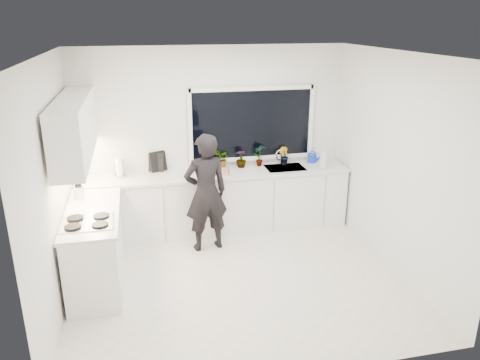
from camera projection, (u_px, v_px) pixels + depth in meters
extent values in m
cube|color=beige|center=(237.00, 279.00, 5.80)|extent=(4.00, 3.50, 0.02)
cube|color=white|center=(212.00, 139.00, 6.97)|extent=(4.00, 0.02, 2.70)
cube|color=white|center=(52.00, 189.00, 4.94)|extent=(0.02, 3.50, 2.70)
cube|color=white|center=(396.00, 164.00, 5.77)|extent=(0.02, 3.50, 2.70)
cube|color=white|center=(237.00, 53.00, 4.90)|extent=(4.00, 3.50, 0.02)
cube|color=black|center=(252.00, 124.00, 7.00)|extent=(1.80, 0.02, 1.00)
cube|color=white|center=(217.00, 203.00, 6.99)|extent=(3.92, 0.58, 0.88)
cube|color=white|center=(96.00, 248.00, 5.63)|extent=(0.58, 1.60, 0.88)
cube|color=silver|center=(216.00, 174.00, 6.83)|extent=(3.94, 0.62, 0.04)
cube|color=silver|center=(92.00, 212.00, 5.48)|extent=(0.62, 1.60, 0.04)
cube|color=white|center=(75.00, 127.00, 5.46)|extent=(0.34, 2.10, 0.70)
cube|color=silver|center=(285.00, 171.00, 7.06)|extent=(0.58, 0.42, 0.14)
cylinder|color=silver|center=(281.00, 157.00, 7.19)|extent=(0.03, 0.03, 0.22)
cube|color=black|center=(87.00, 222.00, 5.14)|extent=(0.56, 0.48, 0.03)
imported|color=black|center=(206.00, 193.00, 6.31)|extent=(0.66, 0.49, 1.64)
cube|color=#B7B7BB|center=(214.00, 172.00, 6.79)|extent=(0.49, 0.39, 0.03)
cube|color=#CC421B|center=(214.00, 171.00, 6.78)|extent=(0.44, 0.34, 0.01)
cylinder|color=#1436C0|center=(312.00, 158.00, 7.27)|extent=(0.16, 0.16, 0.13)
cylinder|color=white|center=(120.00, 168.00, 6.60)|extent=(0.13, 0.13, 0.26)
cube|color=#9F734A|center=(119.00, 169.00, 6.64)|extent=(0.13, 0.10, 0.22)
cylinder|color=silver|center=(79.00, 192.00, 5.82)|extent=(0.16, 0.16, 0.16)
cube|color=black|center=(156.00, 162.00, 6.83)|extent=(0.22, 0.08, 0.28)
cube|color=black|center=(158.00, 161.00, 6.83)|extent=(0.24, 0.12, 0.30)
imported|color=#26662D|center=(221.00, 159.00, 6.95)|extent=(0.32, 0.34, 0.31)
imported|color=#26662D|center=(241.00, 159.00, 7.02)|extent=(0.17, 0.17, 0.27)
imported|color=#26662D|center=(260.00, 155.00, 7.06)|extent=(0.19, 0.14, 0.34)
imported|color=#26662D|center=(284.00, 156.00, 7.15)|extent=(0.18, 0.19, 0.27)
imported|color=#D8BF66|center=(324.00, 158.00, 6.97)|extent=(0.17, 0.18, 0.32)
imported|color=#D8BF66|center=(324.00, 162.00, 6.99)|extent=(0.12, 0.12, 0.19)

